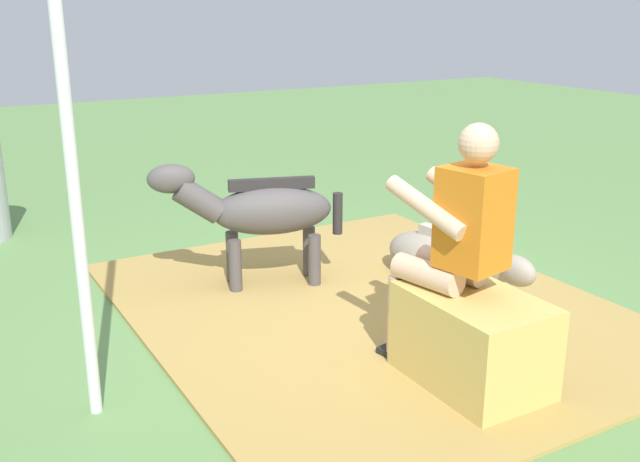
{
  "coord_description": "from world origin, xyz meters",
  "views": [
    {
      "loc": [
        -3.74,
        2.36,
        1.94
      ],
      "look_at": [
        0.15,
        0.14,
        0.55
      ],
      "focal_mm": 41.18,
      "sensor_mm": 36.0,
      "label": 1
    }
  ],
  "objects_px": {
    "hay_bale": "(472,341)",
    "pony_lying": "(444,262)",
    "pony_standing": "(260,212)",
    "tent_pole_left": "(74,191)",
    "person_seated": "(454,239)"
  },
  "relations": [
    {
      "from": "pony_lying",
      "to": "tent_pole_left",
      "type": "distance_m",
      "value": 2.77
    },
    {
      "from": "pony_standing",
      "to": "pony_lying",
      "type": "bearing_deg",
      "value": -120.47
    },
    {
      "from": "pony_standing",
      "to": "pony_lying",
      "type": "height_order",
      "value": "pony_standing"
    },
    {
      "from": "hay_bale",
      "to": "pony_lying",
      "type": "height_order",
      "value": "hay_bale"
    },
    {
      "from": "pony_standing",
      "to": "tent_pole_left",
      "type": "distance_m",
      "value": 1.92
    },
    {
      "from": "hay_bale",
      "to": "pony_lying",
      "type": "distance_m",
      "value": 1.42
    },
    {
      "from": "person_seated",
      "to": "pony_lying",
      "type": "relative_size",
      "value": 1.03
    },
    {
      "from": "tent_pole_left",
      "to": "person_seated",
      "type": "bearing_deg",
      "value": -107.52
    },
    {
      "from": "person_seated",
      "to": "pony_standing",
      "type": "distance_m",
      "value": 1.73
    },
    {
      "from": "hay_bale",
      "to": "pony_lying",
      "type": "relative_size",
      "value": 0.58
    },
    {
      "from": "hay_bale",
      "to": "person_seated",
      "type": "relative_size",
      "value": 0.56
    },
    {
      "from": "hay_bale",
      "to": "tent_pole_left",
      "type": "bearing_deg",
      "value": 68.01
    },
    {
      "from": "person_seated",
      "to": "pony_lying",
      "type": "bearing_deg",
      "value": -38.06
    },
    {
      "from": "pony_standing",
      "to": "tent_pole_left",
      "type": "bearing_deg",
      "value": 127.98
    },
    {
      "from": "person_seated",
      "to": "pony_lying",
      "type": "height_order",
      "value": "person_seated"
    }
  ]
}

